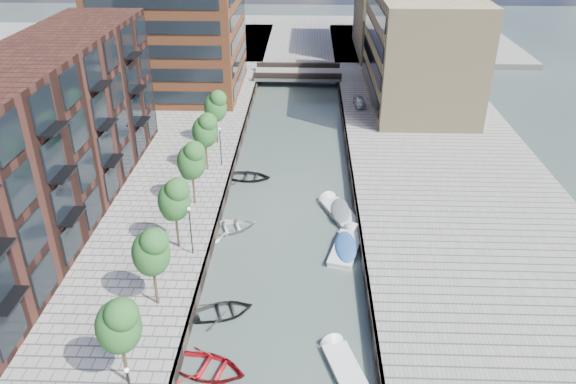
# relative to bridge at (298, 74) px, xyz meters

# --- Properties ---
(water) EXTENTS (300.00, 300.00, 0.00)m
(water) POSITION_rel_bridge_xyz_m (0.00, -32.00, -1.39)
(water) COLOR #38473F
(water) RESTS_ON ground
(quay_right) EXTENTS (20.00, 140.00, 1.00)m
(quay_right) POSITION_rel_bridge_xyz_m (16.00, -32.00, -0.89)
(quay_right) COLOR gray
(quay_right) RESTS_ON ground
(quay_wall_left) EXTENTS (0.25, 140.00, 1.00)m
(quay_wall_left) POSITION_rel_bridge_xyz_m (-6.10, -32.00, -0.89)
(quay_wall_left) COLOR #332823
(quay_wall_left) RESTS_ON ground
(quay_wall_right) EXTENTS (0.25, 140.00, 1.00)m
(quay_wall_right) POSITION_rel_bridge_xyz_m (6.10, -32.00, -0.89)
(quay_wall_right) COLOR #332823
(quay_wall_right) RESTS_ON ground
(far_closure) EXTENTS (80.00, 40.00, 1.00)m
(far_closure) POSITION_rel_bridge_xyz_m (0.00, 28.00, -0.89)
(far_closure) COLOR gray
(far_closure) RESTS_ON ground
(apartment_block) EXTENTS (8.00, 38.00, 14.00)m
(apartment_block) POSITION_rel_bridge_xyz_m (-20.00, -42.00, 6.61)
(apartment_block) COLOR black
(apartment_block) RESTS_ON quay_left
(tan_block_near) EXTENTS (12.00, 25.00, 14.00)m
(tan_block_near) POSITION_rel_bridge_xyz_m (16.00, -10.00, 6.61)
(tan_block_near) COLOR tan
(tan_block_near) RESTS_ON quay_right
(tan_block_far) EXTENTS (12.00, 20.00, 16.00)m
(tan_block_far) POSITION_rel_bridge_xyz_m (16.00, 16.00, 7.61)
(tan_block_far) COLOR tan
(tan_block_far) RESTS_ON quay_right
(bridge) EXTENTS (13.00, 6.00, 1.30)m
(bridge) POSITION_rel_bridge_xyz_m (0.00, 0.00, 0.00)
(bridge) COLOR gray
(bridge) RESTS_ON ground
(tree_1) EXTENTS (2.50, 2.50, 5.95)m
(tree_1) POSITION_rel_bridge_xyz_m (-8.50, -61.00, 3.92)
(tree_1) COLOR #382619
(tree_1) RESTS_ON quay_left
(tree_2) EXTENTS (2.50, 2.50, 5.95)m
(tree_2) POSITION_rel_bridge_xyz_m (-8.50, -54.00, 3.92)
(tree_2) COLOR #382619
(tree_2) RESTS_ON quay_left
(tree_3) EXTENTS (2.50, 2.50, 5.95)m
(tree_3) POSITION_rel_bridge_xyz_m (-8.50, -47.00, 3.92)
(tree_3) COLOR #382619
(tree_3) RESTS_ON quay_left
(tree_4) EXTENTS (2.50, 2.50, 5.95)m
(tree_4) POSITION_rel_bridge_xyz_m (-8.50, -40.00, 3.92)
(tree_4) COLOR #382619
(tree_4) RESTS_ON quay_left
(tree_5) EXTENTS (2.50, 2.50, 5.95)m
(tree_5) POSITION_rel_bridge_xyz_m (-8.50, -33.00, 3.92)
(tree_5) COLOR #382619
(tree_5) RESTS_ON quay_left
(tree_6) EXTENTS (2.50, 2.50, 5.95)m
(tree_6) POSITION_rel_bridge_xyz_m (-8.50, -26.00, 3.92)
(tree_6) COLOR #382619
(tree_6) RESTS_ON quay_left
(lamp_1) EXTENTS (0.24, 0.24, 4.12)m
(lamp_1) POSITION_rel_bridge_xyz_m (-7.20, -48.00, 2.12)
(lamp_1) COLOR black
(lamp_1) RESTS_ON quay_left
(lamp_2) EXTENTS (0.24, 0.24, 4.12)m
(lamp_2) POSITION_rel_bridge_xyz_m (-7.20, -32.00, 2.12)
(lamp_2) COLOR black
(lamp_2) RESTS_ON quay_left
(sloop_1) EXTENTS (5.07, 4.31, 0.89)m
(sloop_1) POSITION_rel_bridge_xyz_m (-4.09, -53.83, -1.39)
(sloop_1) COLOR black
(sloop_1) RESTS_ON ground
(sloop_2) EXTENTS (5.64, 4.66, 1.01)m
(sloop_2) POSITION_rel_bridge_xyz_m (-4.29, -59.12, -1.39)
(sloop_2) COLOR maroon
(sloop_2) RESTS_ON ground
(sloop_3) EXTENTS (5.78, 4.98, 1.01)m
(sloop_3) POSITION_rel_bridge_xyz_m (-5.08, -42.95, -1.39)
(sloop_3) COLOR silver
(sloop_3) RESTS_ON ground
(sloop_4) EXTENTS (4.83, 3.62, 0.95)m
(sloop_4) POSITION_rel_bridge_xyz_m (-4.38, -33.06, -1.39)
(sloop_4) COLOR black
(sloop_4) RESTS_ON ground
(motorboat_2) EXTENTS (2.98, 5.01, 1.58)m
(motorboat_2) POSITION_rel_bridge_xyz_m (3.91, -58.29, -1.30)
(motorboat_2) COLOR white
(motorboat_2) RESTS_ON ground
(motorboat_3) EXTENTS (3.30, 5.91, 1.87)m
(motorboat_3) POSITION_rel_bridge_xyz_m (4.94, -45.36, -1.16)
(motorboat_3) COLOR white
(motorboat_3) RESTS_ON ground
(motorboat_4) EXTENTS (3.71, 5.73, 1.81)m
(motorboat_4) POSITION_rel_bridge_xyz_m (4.43, -39.54, -1.17)
(motorboat_4) COLOR silver
(motorboat_4) RESTS_ON ground
(car) EXTENTS (1.73, 3.63, 1.20)m
(car) POSITION_rel_bridge_xyz_m (8.38, -13.36, 0.21)
(car) COLOR silver
(car) RESTS_ON quay_right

